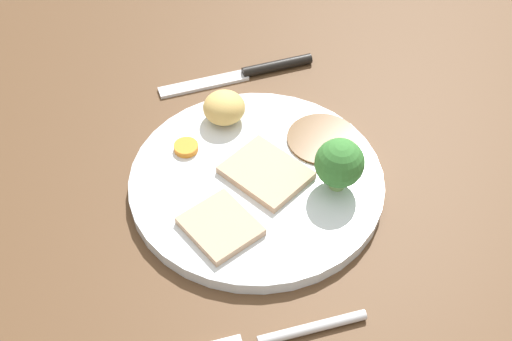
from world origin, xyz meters
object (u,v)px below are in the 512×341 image
at_px(meat_slice_under, 220,226).
at_px(knife, 250,72).
at_px(roast_potato_left, 224,108).
at_px(meat_slice_main, 266,173).
at_px(broccoli_floret, 339,164).
at_px(fork, 273,338).
at_px(dinner_plate, 256,182).
at_px(carrot_coin_front, 186,147).

xyz_separation_m(meat_slice_under, knife, (0.22, -0.08, -0.01)).
bearing_deg(meat_slice_under, roast_potato_left, -14.21).
bearing_deg(meat_slice_main, meat_slice_under, 132.88).
distance_m(broccoli_floret, fork, 0.18).
bearing_deg(fork, knife, -102.12).
relative_size(dinner_plate, fork, 1.65).
distance_m(meat_slice_under, broccoli_floret, 0.13).
distance_m(carrot_coin_front, knife, 0.15).
distance_m(broccoli_floret, knife, 0.21).
bearing_deg(roast_potato_left, fork, 176.23).
height_order(roast_potato_left, fork, roast_potato_left).
bearing_deg(meat_slice_under, broccoli_floret, -79.09).
xyz_separation_m(dinner_plate, roast_potato_left, (0.09, 0.01, 0.02)).
relative_size(dinner_plate, knife, 1.36).
height_order(dinner_plate, meat_slice_under, meat_slice_under).
xyz_separation_m(meat_slice_main, meat_slice_under, (-0.05, 0.06, 0.00)).
bearing_deg(dinner_plate, broccoli_floret, -112.40).
distance_m(carrot_coin_front, broccoli_floret, 0.16).
relative_size(meat_slice_under, fork, 0.42).
relative_size(dinner_plate, broccoli_floret, 4.48).
distance_m(meat_slice_under, roast_potato_left, 0.15).
height_order(carrot_coin_front, broccoli_floret, broccoli_floret).
height_order(roast_potato_left, broccoli_floret, broccoli_floret).
bearing_deg(fork, meat_slice_under, -81.57).
xyz_separation_m(meat_slice_main, fork, (-0.17, 0.04, -0.01)).
relative_size(meat_slice_main, carrot_coin_front, 3.11).
relative_size(dinner_plate, carrot_coin_front, 10.13).
relative_size(meat_slice_main, meat_slice_under, 1.21).
bearing_deg(roast_potato_left, broccoli_floret, -144.59).
distance_m(fork, knife, 0.34).
bearing_deg(meat_slice_main, dinner_plate, 90.97).
height_order(meat_slice_main, knife, meat_slice_main).
bearing_deg(fork, carrot_coin_front, -83.14).
distance_m(dinner_plate, knife, 0.17).
distance_m(meat_slice_main, broccoli_floret, 0.08).
xyz_separation_m(fork, knife, (0.34, -0.07, 0.00)).
height_order(broccoli_floret, fork, broccoli_floret).
bearing_deg(carrot_coin_front, meat_slice_main, -127.97).
distance_m(carrot_coin_front, fork, 0.23).
distance_m(meat_slice_under, carrot_coin_front, 0.11).
xyz_separation_m(roast_potato_left, knife, (0.08, -0.05, -0.03)).
distance_m(meat_slice_main, meat_slice_under, 0.08).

